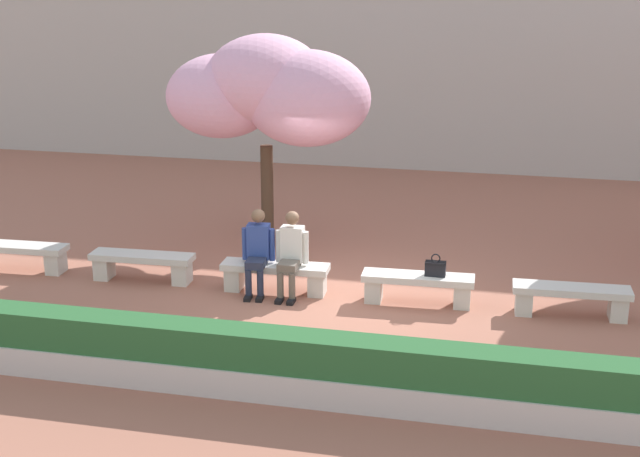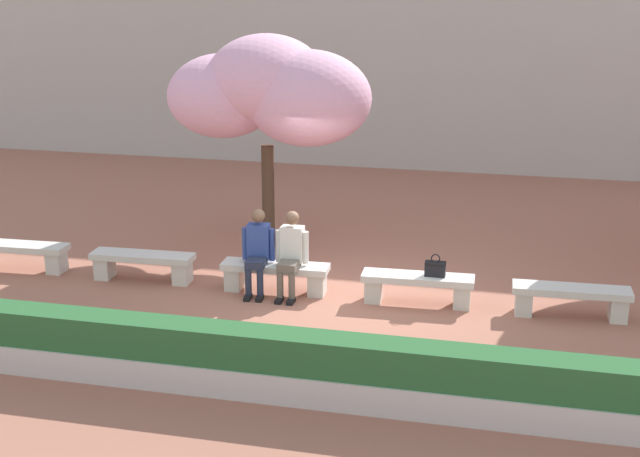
# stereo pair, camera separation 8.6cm
# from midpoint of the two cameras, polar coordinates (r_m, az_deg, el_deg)

# --- Properties ---
(ground_plane) EXTENTS (100.00, 100.00, 0.00)m
(ground_plane) POSITION_cam_midpoint_polar(r_m,az_deg,el_deg) (13.50, 1.79, -4.43)
(ground_plane) COLOR #9E604C
(building_facade) EXTENTS (28.00, 4.00, 7.02)m
(building_facade) POSITION_cam_midpoint_polar(r_m,az_deg,el_deg) (23.43, 7.48, 13.19)
(building_facade) COLOR #B7B2A8
(building_facade) RESTS_ON ground
(stone_bench_west_end) EXTENTS (1.66, 0.49, 0.45)m
(stone_bench_west_end) POSITION_cam_midpoint_polar(r_m,az_deg,el_deg) (15.40, -18.55, -1.46)
(stone_bench_west_end) COLOR beige
(stone_bench_west_end) RESTS_ON ground
(stone_bench_near_west) EXTENTS (1.66, 0.49, 0.45)m
(stone_bench_near_west) POSITION_cam_midpoint_polar(r_m,az_deg,el_deg) (14.38, -11.11, -2.15)
(stone_bench_near_west) COLOR beige
(stone_bench_near_west) RESTS_ON ground
(stone_bench_center) EXTENTS (1.66, 0.49, 0.45)m
(stone_bench_center) POSITION_cam_midpoint_polar(r_m,az_deg,el_deg) (13.64, -2.70, -2.88)
(stone_bench_center) COLOR beige
(stone_bench_center) RESTS_ON ground
(stone_bench_near_east) EXTENTS (1.66, 0.49, 0.45)m
(stone_bench_near_east) POSITION_cam_midpoint_polar(r_m,az_deg,el_deg) (13.23, 6.46, -3.60)
(stone_bench_near_east) COLOR beige
(stone_bench_near_east) RESTS_ON ground
(stone_bench_east_end) EXTENTS (1.66, 0.49, 0.45)m
(stone_bench_east_end) POSITION_cam_midpoint_polar(r_m,az_deg,el_deg) (13.17, 15.96, -4.25)
(stone_bench_east_end) COLOR beige
(stone_bench_east_end) RESTS_ON ground
(person_seated_left) EXTENTS (0.51, 0.71, 1.29)m
(person_seated_left) POSITION_cam_midpoint_polar(r_m,az_deg,el_deg) (13.54, -3.83, -1.26)
(person_seated_left) COLOR black
(person_seated_left) RESTS_ON ground
(person_seated_right) EXTENTS (0.51, 0.68, 1.29)m
(person_seated_right) POSITION_cam_midpoint_polar(r_m,az_deg,el_deg) (13.40, -1.69, -1.43)
(person_seated_right) COLOR black
(person_seated_right) RESTS_ON ground
(handbag) EXTENTS (0.30, 0.15, 0.34)m
(handbag) POSITION_cam_midpoint_polar(r_m,az_deg,el_deg) (13.13, 7.57, -2.50)
(handbag) COLOR black
(handbag) RESTS_ON stone_bench_near_east
(cherry_tree_main) EXTENTS (3.61, 2.19, 3.71)m
(cherry_tree_main) POSITION_cam_midpoint_polar(r_m,az_deg,el_deg) (15.45, -3.19, 8.77)
(cherry_tree_main) COLOR #473323
(cherry_tree_main) RESTS_ON ground
(planter_hedge_foreground) EXTENTS (16.86, 0.50, 0.80)m
(planter_hedge_foreground) POSITION_cam_midpoint_polar(r_m,az_deg,el_deg) (10.39, -1.96, -8.80)
(planter_hedge_foreground) COLOR beige
(planter_hedge_foreground) RESTS_ON ground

